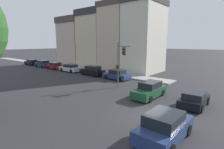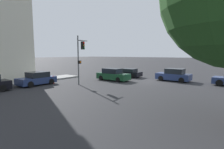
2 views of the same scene
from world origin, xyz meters
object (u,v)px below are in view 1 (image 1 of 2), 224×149
(parked_car_1, at_px, (92,71))
(parked_car_5, at_px, (32,62))
(parked_car_0, at_px, (117,75))
(parked_car_4, at_px, (43,64))
(fire_hydrant, at_px, (123,78))
(parked_car_3, at_px, (55,66))
(crossing_car_0, at_px, (194,99))
(crossing_car_1, at_px, (150,90))
(parked_car_2, at_px, (70,68))
(crossing_car_3, at_px, (165,127))
(traffic_signal, at_px, (121,59))

(parked_car_1, xyz_separation_m, parked_car_5, (0.20, 21.42, -0.10))
(parked_car_0, relative_size, parked_car_1, 0.88)
(parked_car_4, bearing_deg, fire_hydrant, 178.17)
(parked_car_1, bearing_deg, parked_car_3, 2.28)
(parked_car_4, bearing_deg, crossing_car_0, 172.09)
(parked_car_3, bearing_deg, parked_car_1, -179.02)
(parked_car_3, xyz_separation_m, fire_hydrant, (-0.66, -17.72, -0.18))
(crossing_car_0, bearing_deg, parked_car_5, 82.16)
(crossing_car_1, height_order, parked_car_5, crossing_car_1)
(crossing_car_1, height_order, parked_car_1, parked_car_1)
(parked_car_4, height_order, fire_hydrant, parked_car_4)
(crossing_car_1, bearing_deg, parked_car_3, -101.09)
(parked_car_0, distance_m, parked_car_2, 11.12)
(parked_car_0, relative_size, parked_car_3, 0.99)
(fire_hydrant, bearing_deg, parked_car_5, 88.18)
(parked_car_0, relative_size, parked_car_5, 0.94)
(crossing_car_3, distance_m, parked_car_1, 20.66)
(crossing_car_1, bearing_deg, parked_car_5, -98.12)
(crossing_car_0, xyz_separation_m, parked_car_2, (4.60, 23.10, 0.06))
(parked_car_3, xyz_separation_m, parked_car_4, (0.18, 5.10, 0.03))
(traffic_signal, bearing_deg, crossing_car_0, 76.91)
(crossing_car_3, bearing_deg, crossing_car_0, 2.38)
(traffic_signal, height_order, parked_car_1, traffic_signal)
(crossing_car_1, height_order, parked_car_3, crossing_car_1)
(crossing_car_0, height_order, parked_car_3, parked_car_3)
(parked_car_1, bearing_deg, crossing_car_1, 161.90)
(parked_car_4, distance_m, parked_car_5, 5.42)
(crossing_car_0, height_order, parked_car_2, parked_car_2)
(parked_car_3, height_order, parked_car_5, parked_car_3)
(crossing_car_0, distance_m, parked_car_1, 17.76)
(parked_car_0, bearing_deg, fire_hydrant, 156.08)
(crossing_car_0, bearing_deg, crossing_car_1, 91.23)
(crossing_car_0, xyz_separation_m, crossing_car_3, (-6.65, -0.16, 0.13))
(parked_car_5, height_order, fire_hydrant, parked_car_5)
(crossing_car_1, bearing_deg, crossing_car_3, 33.56)
(crossing_car_0, relative_size, parked_car_4, 0.94)
(traffic_signal, height_order, parked_car_2, traffic_signal)
(parked_car_1, height_order, fire_hydrant, parked_car_1)
(parked_car_5, distance_m, fire_hydrant, 28.25)
(parked_car_2, distance_m, parked_car_3, 4.96)
(crossing_car_0, xyz_separation_m, parked_car_0, (4.61, 11.98, 0.07))
(parked_car_0, relative_size, parked_car_2, 0.89)
(traffic_signal, bearing_deg, crossing_car_1, 69.10)
(parked_car_1, relative_size, parked_car_2, 1.01)
(fire_hydrant, bearing_deg, parked_car_3, 87.88)
(parked_car_2, bearing_deg, parked_car_0, 178.45)
(crossing_car_0, xyz_separation_m, parked_car_4, (4.76, 33.16, 0.09))
(fire_hydrant, bearing_deg, crossing_car_0, -110.82)
(parked_car_1, distance_m, parked_car_2, 5.95)
(parked_car_4, bearing_deg, parked_car_1, 179.79)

